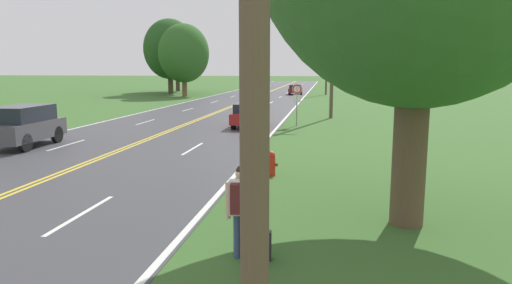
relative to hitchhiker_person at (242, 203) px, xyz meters
The scene contains 13 objects.
hitchhiker_person is the anchor object (origin of this frame).
suitcase 0.87m from the hitchhiker_person, 12.45° to the left, with size 0.39×0.21×0.58m.
fire_hydrant 6.60m from the hitchhiker_person, 92.66° to the left, with size 0.46×0.30×0.81m.
traffic_sign 19.51m from the hitchhiker_person, 91.15° to the left, with size 0.60×0.10×2.51m.
utility_pole_foreground 5.10m from the hitchhiker_person, 77.63° to the right, with size 1.80×0.24×7.51m.
utility_pole_midground 24.65m from the hitchhiker_person, 86.11° to the left, with size 1.80×0.24×9.22m.
utility_pole_far 52.84m from the hitchhiker_person, 88.82° to the left, with size 1.80×0.24×7.47m.
tree_left_verge 62.47m from the hitchhiker_person, 109.71° to the left, with size 6.12×6.12×9.74m.
tree_behind_sign 55.49m from the hitchhiker_person, 110.82° to the left, with size 6.89×6.89×9.91m.
tree_mid_treeline 49.29m from the hitchhiker_person, 109.03° to the left, with size 6.14×6.14×8.75m.
car_dark_grey_suv_approaching 15.60m from the hitchhiker_person, 138.64° to the left, with size 2.01×3.98×1.81m.
car_red_hatchback_mid_near 19.04m from the hitchhiker_person, 99.37° to the left, with size 1.77×3.86×1.41m.
car_maroon_hatchback_mid_far 52.58m from the hitchhiker_person, 93.11° to the left, with size 1.87×3.72×1.28m.
Camera 1 is at (8.65, -2.11, 3.43)m, focal length 32.00 mm.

